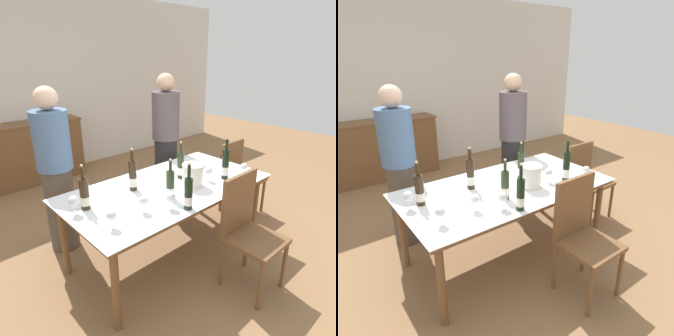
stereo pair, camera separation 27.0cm
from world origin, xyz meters
The scene contains 21 objects.
ground_plane centered at (0.00, 0.00, 0.00)m, with size 12.00×12.00×0.00m, color olive.
back_wall centered at (0.00, 3.03, 1.40)m, with size 8.00×0.10×2.80m.
sideboard_cabinet centered at (-0.35, 2.74, 0.47)m, with size 1.64×0.46×0.93m.
dining_table centered at (0.00, 0.00, 0.68)m, with size 1.93×1.01×0.74m.
ice_bucket centered at (0.18, -0.14, 0.85)m, with size 0.20×0.20×0.21m.
wine_bottle_0 centered at (-0.17, -0.42, 0.87)m, with size 0.07×0.07×0.39m.
wine_bottle_1 centered at (-0.28, 0.15, 0.88)m, with size 0.07×0.07×0.39m.
wine_bottle_2 centered at (0.53, -0.24, 0.88)m, with size 0.07×0.07×0.40m.
wine_bottle_3 centered at (-0.77, 0.12, 0.87)m, with size 0.07×0.07×0.37m.
wine_bottle_4 centered at (-0.16, -0.20, 0.86)m, with size 0.07×0.07×0.35m.
wine_bottle_5 centered at (0.23, 0.06, 0.87)m, with size 0.07×0.07×0.37m.
wine_glass_0 centered at (-0.47, -0.23, 0.83)m, with size 0.08×0.08×0.14m.
wine_glass_1 centered at (-0.77, -0.25, 0.84)m, with size 0.08×0.08×0.14m.
wine_glass_2 centered at (0.37, -0.17, 0.84)m, with size 0.07×0.07×0.14m.
wine_glass_3 centered at (0.72, -0.33, 0.83)m, with size 0.07×0.07×0.13m.
wine_glass_4 centered at (-0.87, 0.11, 0.85)m, with size 0.08×0.08×0.15m.
wine_glass_5 centered at (-0.28, -0.33, 0.84)m, with size 0.08×0.08×0.14m.
chair_near_front centered at (0.22, -0.73, 0.56)m, with size 0.42×0.42×0.99m.
chair_right_end centered at (1.26, 0.08, 0.51)m, with size 0.42×0.42×0.88m.
person_host centered at (-0.70, 0.82, 0.82)m, with size 0.33×0.33×1.63m.
person_guest_left centered at (0.68, 0.77, 0.85)m, with size 0.33×0.33×1.68m.
Camera 1 is at (-1.71, -1.85, 1.89)m, focal length 32.00 mm.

